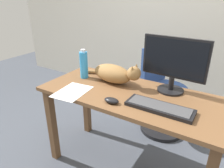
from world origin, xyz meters
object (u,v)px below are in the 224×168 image
object	(u,v)px
office_chair	(161,96)
computer_mouse	(112,100)
water_bottle	(84,65)
monitor	(174,63)
cat	(115,73)
keyboard	(159,107)

from	to	relation	value
office_chair	computer_mouse	xyz separation A→B (m)	(-0.06, -0.93, 0.36)
water_bottle	monitor	bearing A→B (deg)	10.05
office_chair	cat	bearing A→B (deg)	-110.74
cat	computer_mouse	distance (m)	0.36
office_chair	computer_mouse	bearing A→B (deg)	-93.97
cat	keyboard	bearing A→B (deg)	-25.20
cat	computer_mouse	xyz separation A→B (m)	(0.17, -0.32, -0.06)
cat	computer_mouse	size ratio (longest dim) A/B	5.54
office_chair	computer_mouse	world-z (taller)	office_chair
computer_mouse	water_bottle	bearing A→B (deg)	149.32
keyboard	computer_mouse	size ratio (longest dim) A/B	4.00
monitor	keyboard	xyz separation A→B (m)	(0.02, -0.31, -0.21)
cat	computer_mouse	world-z (taller)	cat
cat	office_chair	bearing A→B (deg)	69.26
office_chair	water_bottle	xyz separation A→B (m)	(-0.52, -0.66, 0.46)
monitor	computer_mouse	xyz separation A→B (m)	(-0.29, -0.40, -0.21)
keyboard	computer_mouse	distance (m)	0.32
monitor	water_bottle	size ratio (longest dim) A/B	1.86
cat	computer_mouse	bearing A→B (deg)	-62.14
monitor	water_bottle	distance (m)	0.76
monitor	water_bottle	world-z (taller)	monitor
monitor	cat	xyz separation A→B (m)	(-0.45, -0.08, -0.15)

